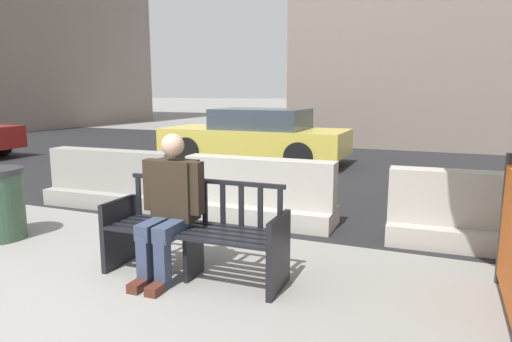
{
  "coord_description": "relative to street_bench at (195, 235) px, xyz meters",
  "views": [
    {
      "loc": [
        2.79,
        -2.17,
        1.69
      ],
      "look_at": [
        0.75,
        2.8,
        0.75
      ],
      "focal_mm": 32.0,
      "sensor_mm": 36.0,
      "label": 1
    }
  ],
  "objects": [
    {
      "name": "seated_person",
      "position": [
        -0.22,
        -0.06,
        0.29
      ],
      "size": [
        0.58,
        0.73,
        1.31
      ],
      "color": "#2D2319",
      "rests_on": "ground"
    },
    {
      "name": "jersey_barrier_right",
      "position": [
        2.51,
        1.86,
        -0.06
      ],
      "size": [
        2.03,
        0.77,
        0.84
      ],
      "color": "#ADA89E",
      "rests_on": "ground"
    },
    {
      "name": "street_asphalt",
      "position": [
        -0.75,
        7.37,
        -0.39
      ],
      "size": [
        120.0,
        12.0,
        0.01
      ],
      "primitive_type": "cube",
      "color": "black",
      "rests_on": "ground"
    },
    {
      "name": "ground_plane",
      "position": [
        -0.75,
        -1.33,
        -0.4
      ],
      "size": [
        200.0,
        200.0,
        0.0
      ],
      "primitive_type": "plane",
      "color": "gray"
    },
    {
      "name": "jersey_barrier_centre",
      "position": [
        -0.13,
        1.88,
        -0.06
      ],
      "size": [
        2.01,
        0.72,
        0.84
      ],
      "color": "#ADA89E",
      "rests_on": "ground"
    },
    {
      "name": "jersey_barrier_left",
      "position": [
        -2.47,
        1.83,
        -0.06
      ],
      "size": [
        2.02,
        0.75,
        0.84
      ],
      "color": "gray",
      "rests_on": "ground"
    },
    {
      "name": "street_bench",
      "position": [
        0.0,
        0.0,
        0.0
      ],
      "size": [
        1.7,
        0.56,
        0.88
      ],
      "color": "black",
      "rests_on": "ground"
    },
    {
      "name": "car_taxi_near",
      "position": [
        -2.06,
        6.48,
        0.26
      ],
      "size": [
        4.37,
        1.83,
        1.29
      ],
      "color": "#DBC64C",
      "rests_on": "ground"
    }
  ]
}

